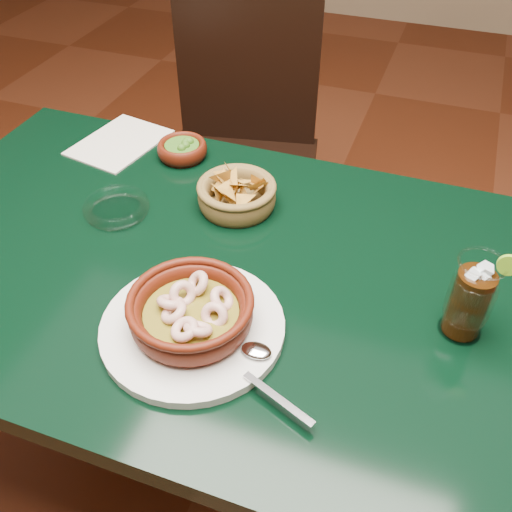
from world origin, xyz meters
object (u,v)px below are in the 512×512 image
(shrimp_plate, at_px, (192,316))
(cola_drink, at_px, (470,298))
(dining_chair, at_px, (242,149))
(chip_basket, at_px, (237,195))
(dining_table, at_px, (192,294))

(shrimp_plate, height_order, cola_drink, cola_drink)
(dining_chair, distance_m, chip_basket, 0.62)
(cola_drink, bearing_deg, chip_basket, 157.84)
(chip_basket, height_order, cola_drink, cola_drink)
(chip_basket, bearing_deg, dining_table, -99.57)
(shrimp_plate, bearing_deg, chip_basket, 99.28)
(cola_drink, bearing_deg, dining_table, 178.42)
(dining_table, distance_m, chip_basket, 0.22)
(shrimp_plate, bearing_deg, cola_drink, 20.08)
(chip_basket, relative_size, cola_drink, 1.13)
(shrimp_plate, xyz_separation_m, chip_basket, (-0.05, 0.33, -0.01))
(dining_chair, xyz_separation_m, cola_drink, (0.66, -0.73, 0.29))
(dining_table, bearing_deg, chip_basket, 80.43)
(dining_chair, relative_size, shrimp_plate, 2.55)
(dining_table, bearing_deg, shrimp_plate, -62.49)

